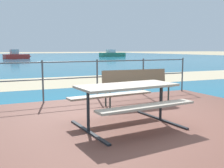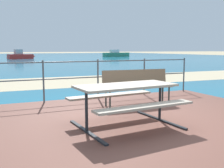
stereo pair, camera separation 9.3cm
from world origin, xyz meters
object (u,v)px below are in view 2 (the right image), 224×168
object	(u,v)px
picnic_table	(126,94)
boat_far	(21,56)
park_bench	(137,83)
boat_near	(116,54)

from	to	relation	value
picnic_table	boat_far	size ratio (longest dim) A/B	0.46
park_bench	boat_far	xyz separation A→B (m)	(0.30, 34.53, -0.13)
boat_far	boat_near	bearing A→B (deg)	1.38
picnic_table	boat_far	xyz separation A→B (m)	(1.38, 36.09, -0.19)
picnic_table	boat_near	size ratio (longest dim) A/B	0.32
park_bench	boat_far	bearing A→B (deg)	93.58
park_bench	boat_near	size ratio (longest dim) A/B	0.30
boat_near	picnic_table	bearing A→B (deg)	-125.39
park_bench	boat_far	size ratio (longest dim) A/B	0.43
boat_far	picnic_table	bearing A→B (deg)	-105.07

